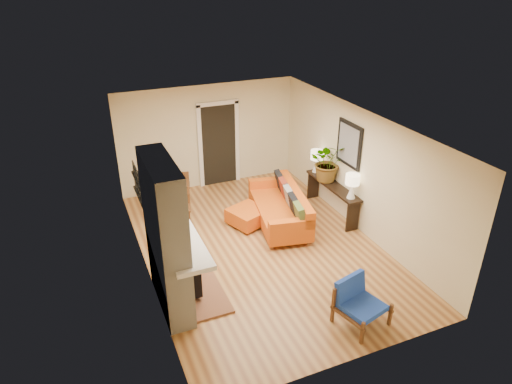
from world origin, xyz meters
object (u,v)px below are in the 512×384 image
(blue_chair, at_px, (358,300))
(houseplant, at_px, (328,162))
(dining_table, at_px, (178,191))
(lamp_far, at_px, (317,158))
(sofa, at_px, (283,207))
(ottoman, at_px, (248,216))
(console_table, at_px, (333,190))
(lamp_near, at_px, (352,183))

(blue_chair, relative_size, houseplant, 0.94)
(dining_table, xyz_separation_m, lamp_far, (3.19, -0.63, 0.52))
(sofa, height_order, lamp_far, lamp_far)
(ottoman, height_order, houseplant, houseplant)
(console_table, xyz_separation_m, lamp_far, (0.00, 0.77, 0.49))
(lamp_near, height_order, houseplant, houseplant)
(ottoman, bearing_deg, blue_chair, -82.33)
(sofa, distance_m, lamp_far, 1.57)
(lamp_near, bearing_deg, lamp_far, 90.00)
(dining_table, xyz_separation_m, houseplant, (3.18, -1.16, 0.64))
(dining_table, bearing_deg, houseplant, -19.96)
(sofa, relative_size, houseplant, 2.53)
(blue_chair, height_order, console_table, blue_chair)
(blue_chair, bearing_deg, dining_table, 110.28)
(dining_table, height_order, lamp_far, lamp_far)
(dining_table, bearing_deg, lamp_near, -33.42)
(console_table, bearing_deg, lamp_far, 90.00)
(dining_table, bearing_deg, console_table, -23.66)
(blue_chair, height_order, lamp_near, lamp_near)
(console_table, distance_m, houseplant, 0.65)
(houseplant, bearing_deg, sofa, -170.74)
(lamp_far, bearing_deg, dining_table, 168.85)
(ottoman, height_order, console_table, console_table)
(sofa, bearing_deg, houseplant, 9.26)
(dining_table, distance_m, houseplant, 3.45)
(blue_chair, relative_size, console_table, 0.47)
(blue_chair, xyz_separation_m, houseplant, (1.48, 3.46, 0.78))
(console_table, bearing_deg, ottoman, 172.32)
(console_table, relative_size, lamp_far, 3.43)
(lamp_near, bearing_deg, console_table, 90.00)
(dining_table, xyz_separation_m, console_table, (3.19, -1.40, 0.04))
(console_table, relative_size, lamp_near, 3.43)
(console_table, distance_m, lamp_far, 0.91)
(sofa, height_order, houseplant, houseplant)
(lamp_near, relative_size, houseplant, 0.59)
(ottoman, distance_m, console_table, 2.01)
(blue_chair, xyz_separation_m, console_table, (1.49, 3.21, 0.18))
(sofa, bearing_deg, blue_chair, -94.77)
(lamp_far, bearing_deg, console_table, -90.00)
(sofa, xyz_separation_m, dining_table, (-1.98, 1.35, 0.16))
(blue_chair, xyz_separation_m, lamp_near, (1.49, 2.50, 0.66))
(houseplant, bearing_deg, lamp_near, -89.40)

